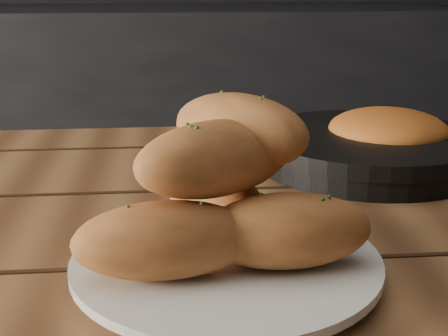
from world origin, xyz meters
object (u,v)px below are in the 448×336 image
at_px(table, 190,305).
at_px(plate, 226,265).
at_px(skillet, 370,149).
at_px(bowl, 387,139).
at_px(bread_rolls, 224,192).

height_order(table, plate, plate).
relative_size(skillet, bowl, 2.29).
bearing_deg(bowl, skillet, -150.83).
distance_m(plate, bread_rolls, 0.06).
distance_m(plate, bowl, 0.41).
bearing_deg(plate, bowl, 51.46).
bearing_deg(table, skillet, 35.66).
relative_size(plate, bowl, 1.39).
relative_size(table, skillet, 3.63).
distance_m(table, plate, 0.16).
height_order(plate, bowl, bowl).
bearing_deg(skillet, plate, -126.58).
xyz_separation_m(plate, skillet, (0.22, 0.30, 0.01)).
bearing_deg(bowl, plate, -128.54).
height_order(bread_rolls, bowl, bread_rolls).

